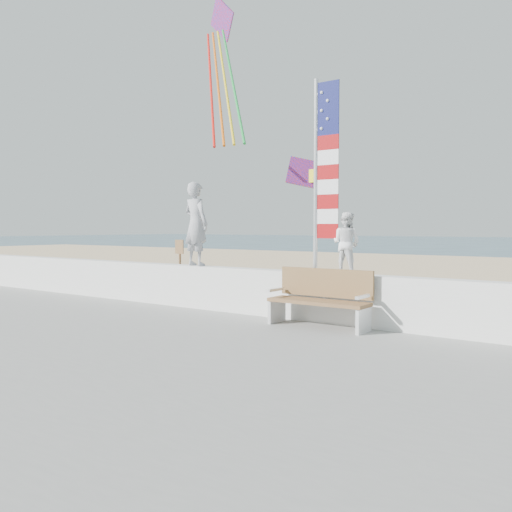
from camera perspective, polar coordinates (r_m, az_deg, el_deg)
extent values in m
plane|color=#2E4D5D|center=(9.39, -7.52, -8.69)|extent=(220.00, 220.00, 0.00)
cube|color=#CFB48A|center=(17.01, 13.78, -3.36)|extent=(90.00, 40.00, 0.08)
cube|color=silver|center=(10.81, -0.24, -3.74)|extent=(30.00, 0.35, 0.90)
imported|color=#A2A2A7|center=(11.71, -6.35, 3.36)|extent=(0.70, 0.51, 1.79)
imported|color=white|center=(9.69, 9.49, 1.36)|extent=(0.56, 0.45, 1.09)
cube|color=brown|center=(9.41, 6.55, -4.83)|extent=(1.80, 0.50, 0.06)
cube|color=olive|center=(9.61, 7.35, -2.81)|extent=(1.80, 0.05, 0.50)
cube|color=white|center=(9.88, 2.21, -5.84)|extent=(0.06, 0.50, 0.40)
cube|color=white|center=(9.78, 2.05, -3.56)|extent=(0.06, 0.45, 0.05)
cube|color=white|center=(9.06, 11.27, -6.70)|extent=(0.06, 0.50, 0.40)
cube|color=silver|center=(8.96, 11.16, -4.23)|extent=(0.06, 0.45, 0.05)
cylinder|color=white|center=(10.02, 6.31, 8.32)|extent=(0.08, 0.08, 3.50)
cube|color=#0F1451|center=(10.09, 7.58, 15.17)|extent=(0.44, 0.02, 0.95)
cube|color=#9E0A0C|center=(9.86, 7.50, 2.62)|extent=(0.44, 0.02, 0.26)
cube|color=white|center=(9.87, 7.51, 4.16)|extent=(0.44, 0.02, 0.26)
cube|color=#9E0A0C|center=(9.87, 7.52, 5.69)|extent=(0.44, 0.02, 0.26)
cube|color=white|center=(9.89, 7.53, 7.22)|extent=(0.44, 0.02, 0.26)
cube|color=#9E0A0C|center=(9.91, 7.54, 8.74)|extent=(0.44, 0.02, 0.26)
cube|color=white|center=(9.94, 7.55, 10.26)|extent=(0.44, 0.02, 0.26)
cube|color=#9E0A0C|center=(9.98, 7.56, 11.76)|extent=(0.44, 0.02, 0.26)
sphere|color=white|center=(10.07, 6.91, 13.17)|extent=(0.06, 0.06, 0.06)
sphere|color=white|center=(10.04, 7.53, 14.13)|extent=(0.06, 0.06, 0.06)
sphere|color=white|center=(10.13, 6.92, 14.96)|extent=(0.06, 0.06, 0.06)
sphere|color=white|center=(10.11, 7.55, 15.91)|extent=(0.06, 0.06, 0.06)
sphere|color=white|center=(10.20, 6.93, 16.71)|extent=(0.06, 0.06, 0.06)
cube|color=red|center=(11.84, 5.83, 8.56)|extent=(1.09, 0.78, 0.75)
cube|color=yellow|center=(11.77, 6.47, 8.34)|extent=(0.39, 0.29, 0.28)
cube|color=red|center=(16.76, -3.60, 23.64)|extent=(1.20, 0.48, 1.22)
cylinder|color=red|center=(14.13, -4.79, 17.69)|extent=(2.71, 2.95, 3.76)
cylinder|color=orange|center=(13.99, -4.05, 17.84)|extent=(2.80, 2.95, 3.76)
cylinder|color=yellow|center=(13.85, -3.30, 18.00)|extent=(2.89, 2.95, 3.76)
cylinder|color=green|center=(13.71, -2.53, 18.15)|extent=(2.98, 2.95, 3.76)
cylinder|color=brown|center=(16.32, -8.01, -1.31)|extent=(0.07, 0.07, 1.20)
cube|color=olive|center=(16.27, -8.07, 0.97)|extent=(0.32, 0.03, 0.42)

